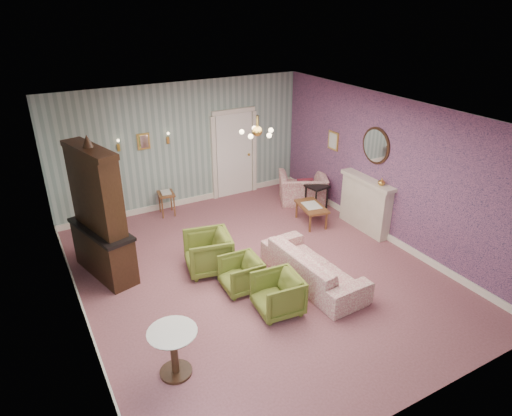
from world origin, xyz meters
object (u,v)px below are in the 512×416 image
sofa_chintz (313,261)px  fireplace (365,204)px  side_table_black (316,198)px  wingback_chair (303,184)px  dresser (97,210)px  pedestal_table (174,352)px  olive_chair_a (278,293)px  coffee_table (311,214)px  olive_chair_c (208,251)px  olive_chair_b (241,273)px

sofa_chintz → fireplace: size_ratio=1.52×
sofa_chintz → side_table_black: 2.91m
side_table_black → wingback_chair: bearing=88.3°
dresser → pedestal_table: size_ratio=3.55×
olive_chair_a → coffee_table: bearing=140.8°
wingback_chair → pedestal_table: 5.98m
fireplace → sofa_chintz: bearing=-152.7°
sofa_chintz → wingback_chair: 3.40m
dresser → fireplace: bearing=-25.4°
olive_chair_c → wingback_chair: 3.63m
olive_chair_a → olive_chair_b: bearing=-158.8°
olive_chair_a → dresser: dresser is taller
olive_chair_a → olive_chair_c: 1.71m
olive_chair_c → dresser: dresser is taller
olive_chair_b → pedestal_table: pedestal_table is taller
olive_chair_b → coffee_table: bearing=123.7°
side_table_black → dresser: bearing=-176.9°
olive_chair_a → olive_chair_b: olive_chair_a is taller
coffee_table → olive_chair_b: bearing=-149.9°
dresser → pedestal_table: 3.07m
sofa_chintz → fireplace: fireplace is taller
olive_chair_b → fireplace: (3.34, 0.69, 0.25)m
side_table_black → coffee_table: bearing=-135.3°
olive_chair_c → dresser: size_ratio=0.32×
olive_chair_a → wingback_chair: 4.31m
side_table_black → pedestal_table: pedestal_table is taller
wingback_chair → olive_chair_a: bearing=77.4°
sofa_chintz → pedestal_table: bearing=104.4°
olive_chair_a → fireplace: bearing=121.7°
fireplace → side_table_black: size_ratio=2.15×
coffee_table → side_table_black: (0.47, 0.46, 0.11)m
olive_chair_b → olive_chair_c: size_ratio=0.81×
dresser → coffee_table: size_ratio=2.94×
olive_chair_a → fireplace: 3.47m
fireplace → olive_chair_a: bearing=-154.1°
olive_chair_c → fireplace: fireplace is taller
dresser → pedestal_table: (0.25, -2.92, -0.91)m
wingback_chair → pedestal_table: size_ratio=1.55×
olive_chair_c → coffee_table: olive_chair_c is taller
dresser → coffee_table: dresser is taller
coffee_table → sofa_chintz: bearing=-124.8°
olive_chair_a → pedestal_table: pedestal_table is taller
sofa_chintz → side_table_black: sofa_chintz is taller
wingback_chair → side_table_black: 0.60m
wingback_chair → pedestal_table: bearing=66.3°
sofa_chintz → coffee_table: sofa_chintz is taller
coffee_table → pedestal_table: (-4.15, -2.73, 0.14)m
coffee_table → fireplace: bearing=-41.7°
coffee_table → olive_chair_c: bearing=-167.2°
olive_chair_a → dresser: size_ratio=0.28×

